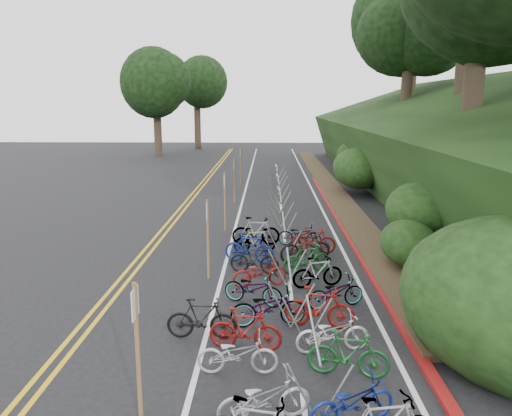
{
  "coord_description": "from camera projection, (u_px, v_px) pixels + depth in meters",
  "views": [
    {
      "loc": [
        2.44,
        -9.66,
        5.33
      ],
      "look_at": [
        1.96,
        9.51,
        1.3
      ],
      "focal_mm": 35.0,
      "sensor_mm": 36.0,
      "label": 1
    }
  ],
  "objects": [
    {
      "name": "road_markings",
      "position": [
        224.0,
        236.0,
        20.46
      ],
      "size": [
        7.47,
        80.0,
        0.01
      ],
      "color": "gold",
      "rests_on": "ground"
    },
    {
      "name": "signpost_near",
      "position": [
        137.0,
        345.0,
        8.2
      ],
      "size": [
        0.08,
        0.4,
        2.52
      ],
      "color": "brown",
      "rests_on": "ground"
    },
    {
      "name": "ground",
      "position": [
        153.0,
        359.0,
        10.6
      ],
      "size": [
        120.0,
        120.0,
        0.0
      ],
      "primitive_type": "plane",
      "color": "black",
      "rests_on": "ground"
    },
    {
      "name": "tree_cluster",
      "position": [
        392.0,
        0.0,
        29.59
      ],
      "size": [
        32.3,
        53.92,
        18.12
      ],
      "color": "#2D2319",
      "rests_on": "ground"
    },
    {
      "name": "embankment",
      "position": [
        453.0,
        153.0,
        28.38
      ],
      "size": [
        14.3,
        48.14,
        9.11
      ],
      "color": "black",
      "rests_on": "ground"
    },
    {
      "name": "bike_valet",
      "position": [
        287.0,
        288.0,
        13.37
      ],
      "size": [
        3.49,
        13.56,
        1.1
      ],
      "color": "slate",
      "rests_on": "ground"
    },
    {
      "name": "bike_front",
      "position": [
        202.0,
        318.0,
        11.45
      ],
      "size": [
        0.52,
        1.65,
        0.98
      ],
      "primitive_type": "imported",
      "rotation": [
        0.0,
        0.0,
        1.53
      ],
      "color": "black",
      "rests_on": "ground"
    },
    {
      "name": "signposts_rest",
      "position": [
        230.0,
        186.0,
        23.99
      ],
      "size": [
        0.08,
        18.4,
        2.5
      ],
      "color": "brown",
      "rests_on": "ground"
    },
    {
      "name": "bike_racks_rest",
      "position": [
        280.0,
        202.0,
        23.07
      ],
      "size": [
        1.14,
        23.0,
        1.17
      ],
      "color": "gray",
      "rests_on": "ground"
    },
    {
      "name": "red_curb",
      "position": [
        341.0,
        224.0,
        22.19
      ],
      "size": [
        0.25,
        28.0,
        0.1
      ],
      "primitive_type": "cube",
      "color": "maroon",
      "rests_on": "ground"
    },
    {
      "name": "bike_rack_front",
      "position": [
        312.0,
        339.0,
        9.69
      ],
      "size": [
        1.13,
        3.07,
        1.14
      ],
      "color": "gray",
      "rests_on": "ground"
    }
  ]
}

